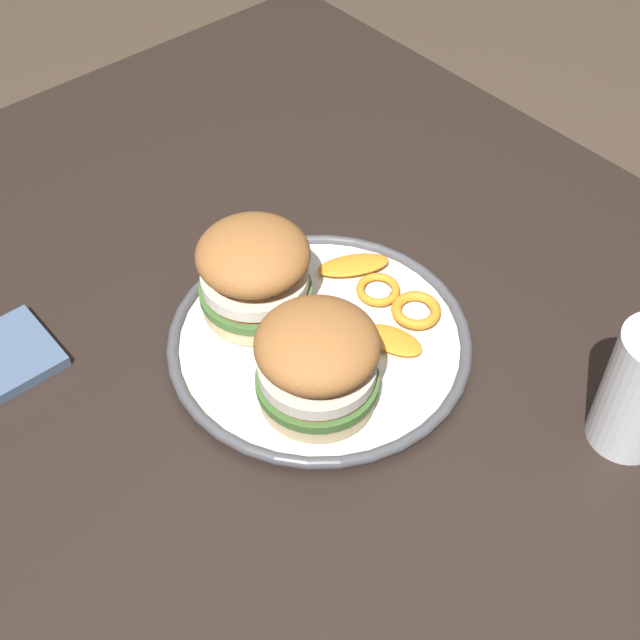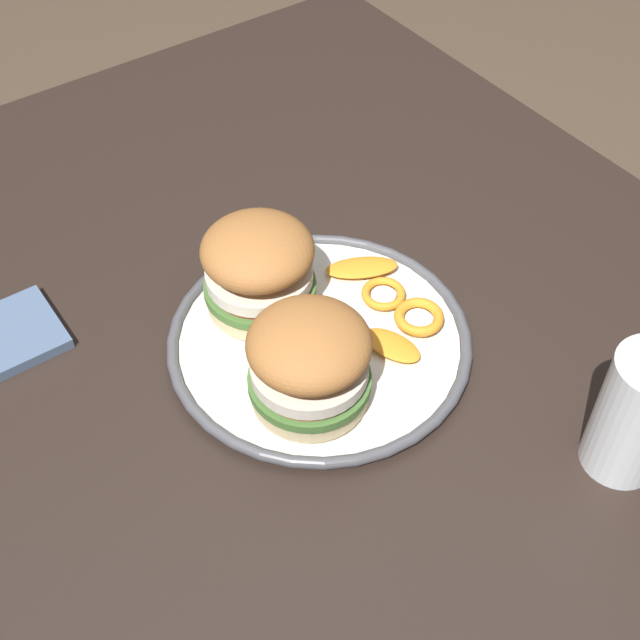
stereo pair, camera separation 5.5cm
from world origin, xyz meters
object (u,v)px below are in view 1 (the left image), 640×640
(dining_table, at_px, (291,381))
(dinner_plate, at_px, (320,340))
(drinking_glass, at_px, (639,397))
(sandwich_half_right, at_px, (254,271))
(sandwich_half_left, at_px, (317,361))

(dining_table, xyz_separation_m, dinner_plate, (-0.05, -0.00, 0.11))
(dining_table, distance_m, drinking_glass, 0.39)
(dinner_plate, distance_m, sandwich_half_right, 0.10)
(sandwich_half_right, distance_m, drinking_glass, 0.38)
(dining_table, bearing_deg, sandwich_half_right, 44.68)
(sandwich_half_left, bearing_deg, dinner_plate, -42.73)
(dining_table, xyz_separation_m, sandwich_half_right, (0.02, 0.02, 0.17))
(sandwich_half_left, bearing_deg, drinking_glass, -137.23)
(sandwich_half_right, bearing_deg, dinner_plate, -162.09)
(dining_table, height_order, sandwich_half_right, sandwich_half_right)
(sandwich_half_left, height_order, sandwich_half_right, same)
(dining_table, bearing_deg, sandwich_half_left, 154.10)
(dining_table, distance_m, sandwich_half_right, 0.18)
(dinner_plate, xyz_separation_m, sandwich_half_right, (0.07, 0.02, 0.06))
(dining_table, height_order, sandwich_half_left, sandwich_half_left)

